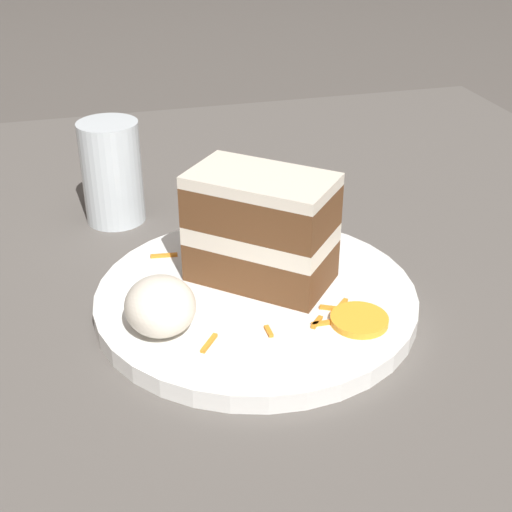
{
  "coord_description": "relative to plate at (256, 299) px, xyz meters",
  "views": [
    {
      "loc": [
        0.53,
        -0.11,
        0.39
      ],
      "look_at": [
        -0.01,
        0.04,
        0.08
      ],
      "focal_mm": 50.0,
      "sensor_mm": 36.0,
      "label": 1
    }
  ],
  "objects": [
    {
      "name": "orange_garnish",
      "position": [
        0.07,
        0.07,
        0.01
      ],
      "size": [
        0.05,
        0.05,
        0.01
      ],
      "primitive_type": "cylinder",
      "color": "orange",
      "rests_on": "plate"
    },
    {
      "name": "ground_plane",
      "position": [
        0.01,
        -0.04,
        -0.03
      ],
      "size": [
        6.0,
        6.0,
        0.0
      ],
      "primitive_type": "plane",
      "color": "#4C4742",
      "rests_on": "ground"
    },
    {
      "name": "plate",
      "position": [
        0.0,
        0.0,
        0.0
      ],
      "size": [
        0.3,
        0.3,
        0.02
      ],
      "primitive_type": "cylinder",
      "color": "white",
      "rests_on": "dining_table"
    },
    {
      "name": "dining_table",
      "position": [
        0.01,
        -0.04,
        -0.02
      ],
      "size": [
        1.25,
        1.19,
        0.02
      ],
      "primitive_type": "cube",
      "color": "#56514C",
      "rests_on": "ground"
    },
    {
      "name": "drinking_glass",
      "position": [
        -0.22,
        -0.11,
        0.04
      ],
      "size": [
        0.07,
        0.07,
        0.12
      ],
      "color": "silver",
      "rests_on": "dining_table"
    },
    {
      "name": "cream_dollop",
      "position": [
        0.04,
        -0.09,
        0.03
      ],
      "size": [
        0.07,
        0.06,
        0.05
      ],
      "primitive_type": "ellipsoid",
      "color": "silver",
      "rests_on": "plate"
    },
    {
      "name": "cake_slice",
      "position": [
        -0.02,
        0.01,
        0.06
      ],
      "size": [
        0.14,
        0.15,
        0.11
      ],
      "rotation": [
        0.0,
        0.0,
        2.42
      ],
      "color": "brown",
      "rests_on": "plate"
    },
    {
      "name": "carrot_shreds_scatter",
      "position": [
        0.03,
        -0.0,
        0.01
      ],
      "size": [
        0.17,
        0.16,
        0.0
      ],
      "color": "orange",
      "rests_on": "plate"
    }
  ]
}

